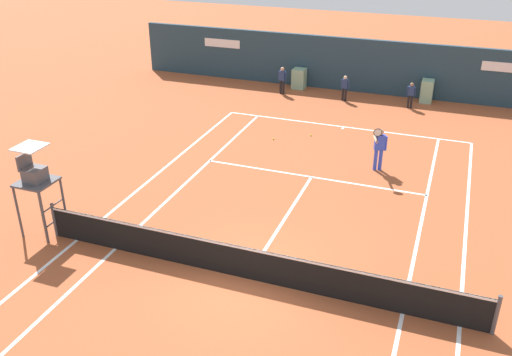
% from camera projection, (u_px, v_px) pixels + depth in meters
% --- Properties ---
extents(ground_plane, '(80.00, 80.00, 0.01)m').
position_uv_depth(ground_plane, '(254.00, 266.00, 15.10)').
color(ground_plane, '#A8512D').
extents(tennis_net, '(12.10, 0.10, 1.07)m').
position_uv_depth(tennis_net, '(247.00, 262.00, 14.39)').
color(tennis_net, '#4C4C51').
rests_on(tennis_net, ground_plane).
extents(sponsor_back_wall, '(25.00, 1.02, 2.71)m').
position_uv_depth(sponsor_back_wall, '(368.00, 67.00, 28.29)').
color(sponsor_back_wall, '#233D4C').
rests_on(sponsor_back_wall, ground_plane).
extents(umpire_chair, '(1.00, 1.00, 2.77)m').
position_uv_depth(umpire_chair, '(35.00, 178.00, 15.88)').
color(umpire_chair, '#47474C').
rests_on(umpire_chair, ground_plane).
extents(player_on_baseline, '(0.50, 0.81, 1.83)m').
position_uv_depth(player_on_baseline, '(379.00, 146.00, 20.08)').
color(player_on_baseline, blue).
rests_on(player_on_baseline, ground_plane).
extents(ball_kid_left_post, '(0.42, 0.19, 1.25)m').
position_uv_depth(ball_kid_left_post, '(411.00, 94.00, 26.35)').
color(ball_kid_left_post, black).
rests_on(ball_kid_left_post, ground_plane).
extents(ball_kid_right_post, '(0.42, 0.21, 1.27)m').
position_uv_depth(ball_kid_right_post, '(345.00, 86.00, 27.33)').
color(ball_kid_right_post, black).
rests_on(ball_kid_right_post, ground_plane).
extents(ball_kid_centre_post, '(0.46, 0.23, 1.39)m').
position_uv_depth(ball_kid_centre_post, '(282.00, 79.00, 28.30)').
color(ball_kid_centre_post, black).
rests_on(ball_kid_centre_post, ground_plane).
extents(tennis_ball_mid_court, '(0.07, 0.07, 0.07)m').
position_uv_depth(tennis_ball_mid_court, '(273.00, 139.00, 23.12)').
color(tennis_ball_mid_court, '#CCE033').
rests_on(tennis_ball_mid_court, ground_plane).
extents(tennis_ball_by_sideline, '(0.07, 0.07, 0.07)m').
position_uv_depth(tennis_ball_by_sideline, '(311.00, 135.00, 23.48)').
color(tennis_ball_by_sideline, '#CCE033').
rests_on(tennis_ball_by_sideline, ground_plane).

